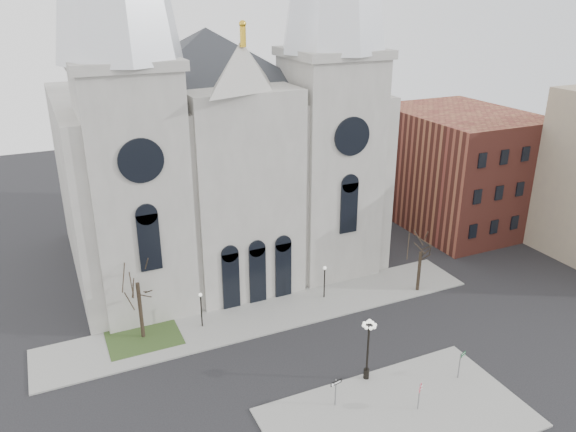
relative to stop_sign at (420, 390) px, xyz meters
name	(u,v)px	position (x,y,z in m)	size (l,w,h in m)	color
ground	(325,387)	(-4.70, 4.88, -1.73)	(160.00, 160.00, 0.00)	black
sidewalk_near	(398,418)	(-1.70, -0.12, -1.66)	(18.00, 10.00, 0.14)	gray
sidewalk_far	(268,314)	(-4.70, 15.88, -1.66)	(40.00, 6.00, 0.14)	gray
grass_patch	(143,337)	(-15.70, 16.88, -1.64)	(6.00, 5.00, 0.18)	#344C20
cathedral	(218,89)	(-4.70, 27.74, 16.75)	(33.00, 26.66, 54.00)	#9C9991
bg_building_brick	(457,168)	(25.30, 26.88, 5.27)	(14.00, 18.00, 14.00)	brown
tree_left	(137,280)	(-15.70, 16.88, 3.85)	(3.20, 3.20, 7.50)	black
tree_right	(421,249)	(10.30, 13.88, 2.74)	(3.20, 3.20, 6.00)	black
ped_lamp_left	(201,304)	(-10.70, 16.38, 0.60)	(0.32, 0.32, 3.26)	black
ped_lamp_right	(325,277)	(1.30, 16.38, 0.60)	(0.32, 0.32, 3.26)	black
stop_sign	(420,390)	(0.00, 0.00, 0.00)	(0.76, 0.26, 2.20)	slate
globe_lamp	(368,342)	(-1.49, 4.38, 1.65)	(1.40, 1.40, 5.15)	black
one_way_sign	(336,388)	(-5.06, 2.76, -0.12)	(0.95, 0.20, 2.18)	slate
street_name_sign	(460,363)	(4.91, 1.56, -0.30)	(0.66, 0.29, 2.17)	slate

